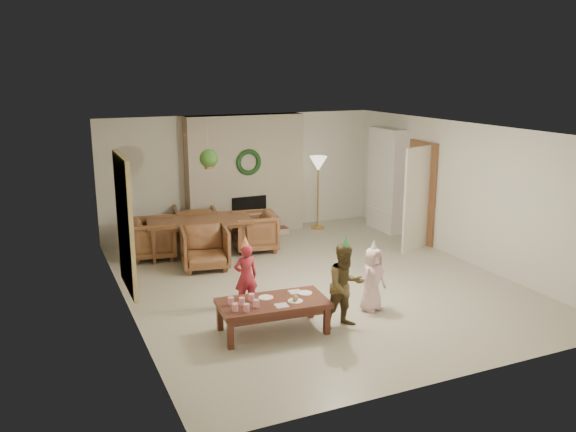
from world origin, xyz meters
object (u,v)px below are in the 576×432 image
dining_chair_left (154,238)px  child_pink (373,279)px  dining_chair_near (205,248)px  dining_chair_right (255,232)px  coffee_table_top (273,303)px  dining_table (200,237)px  child_red (246,276)px  dining_chair_far (195,224)px  child_plaid (345,286)px

dining_chair_left → child_pink: (2.39, -3.74, 0.10)m
dining_chair_near → dining_chair_right: 1.35m
dining_chair_near → coffee_table_top: 2.89m
dining_table → dining_chair_right: bearing=0.0°
dining_table → child_pink: 3.93m
dining_chair_near → dining_chair_right: (1.18, 0.66, 0.00)m
child_red → child_pink: bearing=155.2°
dining_chair_far → dining_chair_right: same height
dining_table → dining_chair_right: size_ratio=2.34×
dining_chair_near → dining_chair_far: size_ratio=1.00×
child_plaid → child_pink: bearing=25.9°
dining_chair_far → child_plaid: 4.85m
dining_chair_far → dining_chair_right: (0.90, -1.00, 0.00)m
dining_chair_far → child_red: (-0.23, -3.62, 0.11)m
dining_chair_near → coffee_table_top: dining_chair_near is taller
dining_chair_near → dining_chair_far: same height
dining_chair_right → coffee_table_top: dining_chair_right is taller
dining_chair_far → coffee_table_top: (-0.18, -4.55, 0.04)m
coffee_table_top → dining_chair_far: bearing=92.2°
dining_chair_far → dining_table: bearing=90.0°
child_pink → coffee_table_top: bearing=165.0°
dining_chair_far → child_pink: 4.66m
dining_table → dining_chair_right: (1.04, -0.17, 0.04)m
dining_table → dining_chair_near: 0.84m
child_red → dining_chair_left: bearing=-74.3°
dining_table → child_plaid: bearing=-67.7°
child_plaid → dining_chair_far: bearing=96.6°
dining_chair_near → dining_chair_right: same height
dining_table → coffee_table_top: bearing=-81.4°
dining_table → dining_chair_far: (0.14, 0.83, 0.04)m
dining_chair_near → dining_chair_far: 1.68m
dining_chair_left → child_plaid: 4.45m
child_pink → dining_chair_left: bearing=103.6°
coffee_table_top → child_pink: child_pink is taller
dining_chair_right → coffee_table_top: size_ratio=0.57×
dining_chair_right → child_plaid: (-0.13, -3.79, 0.21)m
dining_table → child_red: bearing=-82.5°
dining_chair_far → child_plaid: child_plaid is taller
dining_chair_far → child_plaid: bearing=108.5°
dining_chair_left → dining_table: bearing=-90.0°
dining_table → dining_chair_far: bearing=90.0°
coffee_table_top → child_red: (-0.04, 0.92, 0.08)m
child_red → child_plaid: (0.99, -1.16, 0.10)m
dining_chair_near → child_plaid: size_ratio=0.70×
dining_chair_left → child_red: size_ratio=0.84×
dining_chair_left → child_pink: bearing=-138.1°
dining_table → child_plaid: child_plaid is taller
coffee_table_top → child_plaid: child_plaid is taller
dining_chair_far → coffee_table_top: size_ratio=0.57×
dining_chair_right → coffee_table_top: 3.71m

